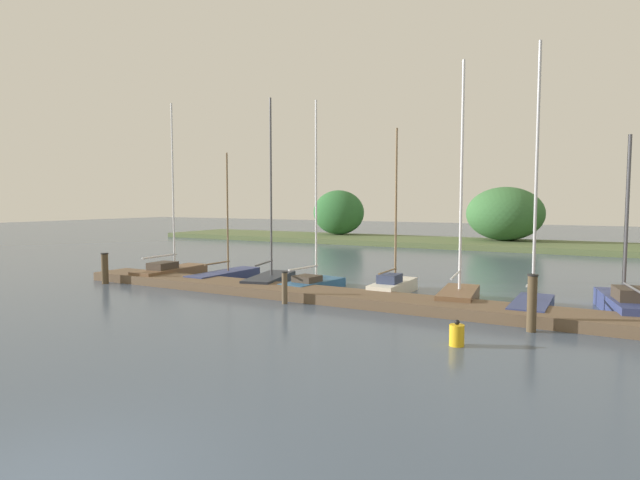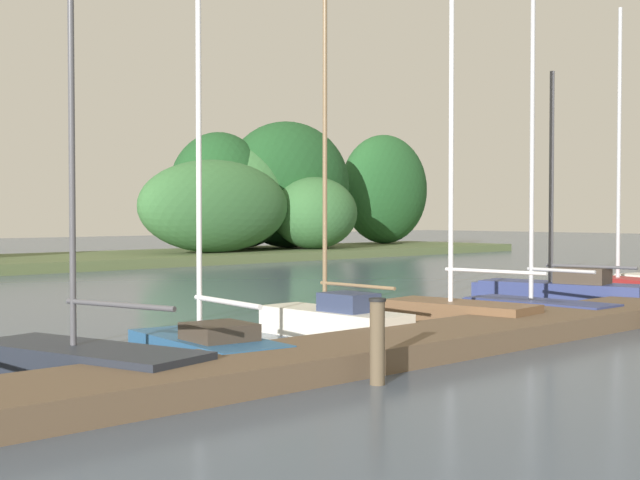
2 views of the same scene
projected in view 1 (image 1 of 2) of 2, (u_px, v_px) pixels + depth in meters
The scene contains 13 objects.
dock_pier at pixel (403, 303), 17.14m from camera, with size 28.09×1.80×0.35m.
sailboat_0 at pixel (172, 270), 23.83m from camera, with size 1.35×4.22×7.87m.
sailboat_1 at pixel (227, 274), 23.28m from camera, with size 1.10×4.23×5.61m.
sailboat_2 at pixel (271, 278), 21.68m from camera, with size 1.96×3.78×7.68m.
sailboat_3 at pixel (314, 281), 20.72m from camera, with size 1.52×3.28×7.41m.
sailboat_4 at pixel (394, 285), 19.69m from camera, with size 0.97×3.18×6.20m.
sailboat_5 at pixel (459, 292), 17.82m from camera, with size 1.44×3.45×8.17m.
sailboat_6 at pixel (532, 300), 16.47m from camera, with size 1.07×3.35×8.38m.
sailboat_7 at pixel (625, 302), 16.12m from camera, with size 1.84×4.17×5.52m.
mooring_piling_0 at pixel (105, 268), 22.19m from camera, with size 0.32×0.32×1.30m.
mooring_piling_1 at pixel (285, 288), 17.84m from camera, with size 0.22×0.22×1.10m.
mooring_piling_2 at pixel (532, 303), 14.00m from camera, with size 0.29×0.29×1.55m.
channel_buoy_0 at pixel (457, 335), 12.67m from camera, with size 0.36×0.36×0.64m.
Camera 1 is at (5.85, -3.49, 3.50)m, focal length 29.45 mm.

